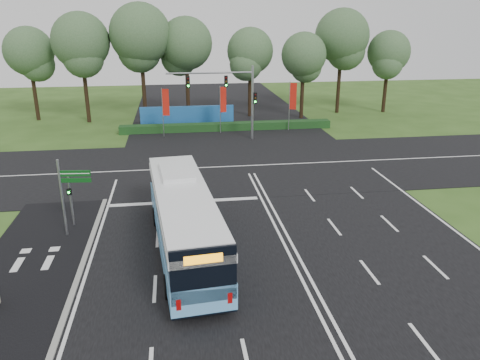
{
  "coord_description": "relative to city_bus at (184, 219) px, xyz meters",
  "views": [
    {
      "loc": [
        -5.4,
        -23.12,
        11.36
      ],
      "look_at": [
        -1.82,
        2.0,
        2.42
      ],
      "focal_mm": 35.0,
      "sensor_mm": 36.0,
      "label": 1
    }
  ],
  "objects": [
    {
      "name": "street_sign",
      "position": [
        -5.98,
        2.75,
        0.9
      ],
      "size": [
        1.69,
        0.26,
        4.34
      ],
      "rotation": [
        0.0,
        0.0,
        -0.1
      ],
      "color": "gray",
      "rests_on": "ground"
    },
    {
      "name": "banner_flag_right",
      "position": [
        11.78,
        25.16,
        1.47
      ],
      "size": [
        0.69,
        0.35,
        5.05
      ],
      "rotation": [
        0.0,
        0.0,
        -0.42
      ],
      "color": "gray",
      "rests_on": "ground"
    },
    {
      "name": "pedestrian_signal",
      "position": [
        -6.2,
        4.0,
        -0.1
      ],
      "size": [
        0.29,
        0.4,
        3.12
      ],
      "rotation": [
        0.0,
        0.0,
        0.38
      ],
      "color": "gray",
      "rests_on": "ground"
    },
    {
      "name": "traffic_light_gantry",
      "position": [
        5.38,
        22.2,
        2.86
      ],
      "size": [
        8.41,
        0.28,
        7.0
      ],
      "color": "gray",
      "rests_on": "ground"
    },
    {
      "name": "kerb_strip",
      "position": [
        -4.93,
        -1.3,
        -1.74
      ],
      "size": [
        0.25,
        18.0,
        0.12
      ],
      "primitive_type": "cube",
      "color": "gray",
      "rests_on": "ground"
    },
    {
      "name": "eucalyptus_row",
      "position": [
        3.98,
        33.01,
        6.59
      ],
      "size": [
        46.58,
        8.48,
        12.81
      ],
      "color": "black",
      "rests_on": "ground"
    },
    {
      "name": "hedge",
      "position": [
        5.17,
        26.2,
        -1.4
      ],
      "size": [
        22.0,
        1.2,
        0.8
      ],
      "primitive_type": "cube",
      "color": "#153A16",
      "rests_on": "ground"
    },
    {
      "name": "banner_flag_left",
      "position": [
        -1.09,
        24.23,
        1.34
      ],
      "size": [
        0.71,
        0.18,
        4.83
      ],
      "rotation": [
        0.0,
        0.0,
        -0.19
      ],
      "color": "gray",
      "rests_on": "ground"
    },
    {
      "name": "blue_hoarding",
      "position": [
        1.17,
        28.7,
        -0.7
      ],
      "size": [
        10.0,
        0.3,
        2.2
      ],
      "primitive_type": "cube",
      "color": "#1E5CA4",
      "rests_on": "ground"
    },
    {
      "name": "city_bus",
      "position": [
        0.0,
        0.0,
        0.0
      ],
      "size": [
        3.75,
        12.66,
        3.58
      ],
      "rotation": [
        0.0,
        0.0,
        0.09
      ],
      "color": "#68B3F0",
      "rests_on": "ground"
    },
    {
      "name": "road_main",
      "position": [
        5.17,
        1.7,
        -1.78
      ],
      "size": [
        20.0,
        120.0,
        0.04
      ],
      "primitive_type": "cube",
      "color": "black",
      "rests_on": "ground"
    },
    {
      "name": "bike_path",
      "position": [
        -7.33,
        -1.3,
        -1.77
      ],
      "size": [
        5.0,
        18.0,
        0.06
      ],
      "primitive_type": "cube",
      "color": "black",
      "rests_on": "ground"
    },
    {
      "name": "banner_flag_mid",
      "position": [
        4.62,
        25.25,
        1.3
      ],
      "size": [
        0.68,
        0.26,
        4.77
      ],
      "rotation": [
        0.0,
        0.0,
        0.31
      ],
      "color": "gray",
      "rests_on": "ground"
    },
    {
      "name": "ground",
      "position": [
        5.17,
        1.7,
        -1.8
      ],
      "size": [
        120.0,
        120.0,
        0.0
      ],
      "primitive_type": "plane",
      "color": "#31511B",
      "rests_on": "ground"
    },
    {
      "name": "road_cross",
      "position": [
        5.17,
        13.7,
        -1.78
      ],
      "size": [
        120.0,
        14.0,
        0.05
      ],
      "primitive_type": "cube",
      "color": "black",
      "rests_on": "ground"
    }
  ]
}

